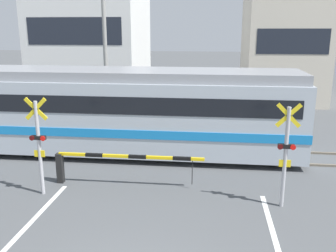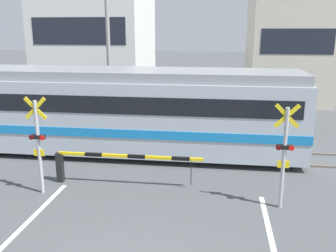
{
  "view_description": "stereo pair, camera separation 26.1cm",
  "coord_description": "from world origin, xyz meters",
  "px_view_note": "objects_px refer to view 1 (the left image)",
  "views": [
    {
      "loc": [
        1.5,
        -5.39,
        4.89
      ],
      "look_at": [
        0.0,
        7.17,
        1.6
      ],
      "focal_mm": 40.0,
      "sensor_mm": 36.0,
      "label": 1
    },
    {
      "loc": [
        1.76,
        -5.36,
        4.89
      ],
      "look_at": [
        0.0,
        7.17,
        1.6
      ],
      "focal_mm": 40.0,
      "sensor_mm": 36.0,
      "label": 2
    }
  ],
  "objects_px": {
    "commuter_train": "(65,108)",
    "pedestrian": "(167,102)",
    "crossing_barrier_far": "(220,118)",
    "crossing_signal_right": "(286,151)",
    "crossing_barrier_near": "(102,161)",
    "crossing_signal_left": "(39,142)"
  },
  "relations": [
    {
      "from": "commuter_train",
      "to": "pedestrian",
      "type": "xyz_separation_m",
      "value": [
        3.39,
        6.32,
        -0.9
      ]
    },
    {
      "from": "crossing_barrier_far",
      "to": "pedestrian",
      "type": "bearing_deg",
      "value": 134.05
    },
    {
      "from": "crossing_barrier_far",
      "to": "crossing_signal_right",
      "type": "relative_size",
      "value": 1.6
    },
    {
      "from": "commuter_train",
      "to": "crossing_barrier_near",
      "type": "bearing_deg",
      "value": -52.78
    },
    {
      "from": "crossing_barrier_near",
      "to": "pedestrian",
      "type": "bearing_deg",
      "value": 84.68
    },
    {
      "from": "crossing_signal_left",
      "to": "pedestrian",
      "type": "xyz_separation_m",
      "value": [
        2.52,
        10.51,
        -0.74
      ]
    },
    {
      "from": "commuter_train",
      "to": "crossing_barrier_far",
      "type": "xyz_separation_m",
      "value": [
        6.34,
        3.27,
        -1.02
      ]
    },
    {
      "from": "commuter_train",
      "to": "pedestrian",
      "type": "relative_size",
      "value": 11.83
    },
    {
      "from": "crossing_signal_left",
      "to": "crossing_barrier_near",
      "type": "bearing_deg",
      "value": 29.01
    },
    {
      "from": "commuter_train",
      "to": "crossing_barrier_near",
      "type": "distance_m",
      "value": 4.24
    },
    {
      "from": "commuter_train",
      "to": "crossing_barrier_far",
      "type": "height_order",
      "value": "commuter_train"
    },
    {
      "from": "commuter_train",
      "to": "crossing_signal_right",
      "type": "relative_size",
      "value": 6.27
    },
    {
      "from": "commuter_train",
      "to": "crossing_signal_left",
      "type": "height_order",
      "value": "commuter_train"
    },
    {
      "from": "crossing_barrier_far",
      "to": "crossing_signal_right",
      "type": "height_order",
      "value": "crossing_signal_right"
    },
    {
      "from": "commuter_train",
      "to": "pedestrian",
      "type": "distance_m",
      "value": 7.23
    },
    {
      "from": "crossing_barrier_near",
      "to": "crossing_barrier_far",
      "type": "bearing_deg",
      "value": 59.56
    },
    {
      "from": "crossing_signal_left",
      "to": "crossing_signal_right",
      "type": "relative_size",
      "value": 1.0
    },
    {
      "from": "crossing_signal_left",
      "to": "pedestrian",
      "type": "height_order",
      "value": "crossing_signal_left"
    },
    {
      "from": "crossing_barrier_near",
      "to": "crossing_barrier_far",
      "type": "relative_size",
      "value": 1.0
    },
    {
      "from": "crossing_barrier_far",
      "to": "pedestrian",
      "type": "relative_size",
      "value": 3.02
    },
    {
      "from": "commuter_train",
      "to": "crossing_barrier_near",
      "type": "xyz_separation_m",
      "value": [
        2.49,
        -3.28,
        -1.02
      ]
    },
    {
      "from": "crossing_signal_left",
      "to": "crossing_signal_right",
      "type": "bearing_deg",
      "value": 0.0
    }
  ]
}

